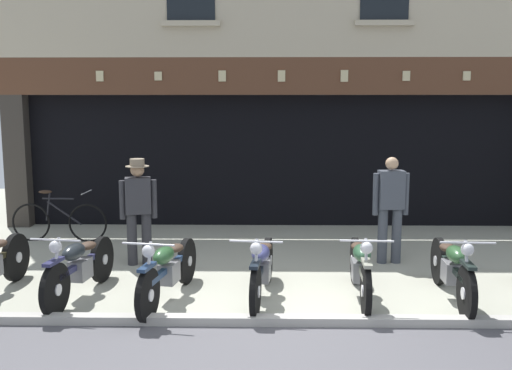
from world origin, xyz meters
The scene contains 10 objects.
shop_facade centered at (0.00, 7.02, 1.68)m, with size 11.15×4.42×6.11m.
motorcycle_left centered at (-2.67, 0.94, 0.42)m, with size 0.62×1.94×0.91m.
motorcycle_center_left centered at (-1.52, 0.83, 0.42)m, with size 0.64×2.04×0.91m.
motorcycle_center centered at (-0.35, 0.94, 0.42)m, with size 0.62×1.96×0.91m.
motorcycle_center_right centered at (0.90, 0.97, 0.42)m, with size 0.62×1.93×0.91m.
motorcycle_right centered at (2.03, 0.90, 0.42)m, with size 0.62×1.99×0.91m.
salesman_left centered at (-2.24, 2.46, 0.91)m, with size 0.55×0.35×1.63m.
shopkeeper_center centered at (1.61, 2.62, 0.91)m, with size 0.56×0.26×1.65m.
advert_board_near centered at (-1.41, 5.40, 1.67)m, with size 0.69×0.03×0.98m.
leaning_bicycle centered at (-3.99, 3.91, 0.37)m, with size 1.73×0.50×0.94m.
Camera 1 is at (-0.31, -6.15, 2.51)m, focal length 40.67 mm.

